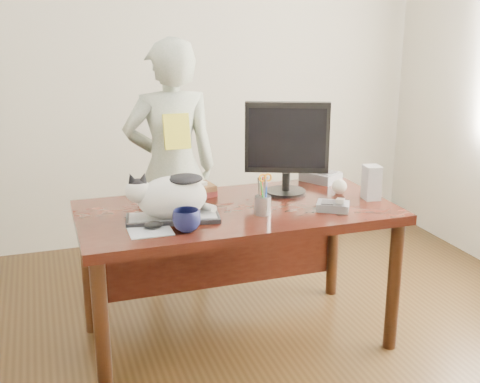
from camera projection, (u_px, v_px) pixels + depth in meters
name	position (u px, v px, depth m)	size (l,w,h in m)	color
room	(285.00, 107.00, 2.35)	(4.50, 4.50, 4.50)	black
desk	(232.00, 230.00, 3.18)	(1.60, 0.80, 0.75)	black
keyboard	(173.00, 218.00, 2.87)	(0.46, 0.24, 0.03)	black
cat	(169.00, 195.00, 2.84)	(0.44, 0.26, 0.25)	silver
monitor	(287.00, 143.00, 3.21)	(0.43, 0.29, 0.51)	black
pen_cup	(263.00, 203.00, 2.95)	(0.09, 0.08, 0.21)	gray
mousepad	(150.00, 231.00, 2.73)	(0.20, 0.18, 0.00)	silver
mouse	(153.00, 225.00, 2.75)	(0.09, 0.06, 0.04)	black
coffee_mug	(187.00, 220.00, 2.72)	(0.13, 0.13, 0.10)	black
phone	(334.00, 205.00, 3.02)	(0.20, 0.18, 0.07)	slate
speaker	(372.00, 182.00, 3.19)	(0.09, 0.10, 0.18)	gray
baseball	(339.00, 187.00, 3.29)	(0.08, 0.08, 0.08)	white
book_stack	(193.00, 190.00, 3.25)	(0.25, 0.21, 0.08)	#4B1514
calculator	(321.00, 176.00, 3.54)	(0.24, 0.26, 0.06)	slate
person	(172.00, 169.00, 3.68)	(0.57, 0.38, 1.58)	beige
held_book	(177.00, 132.00, 3.45)	(0.15, 0.09, 0.21)	yellow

